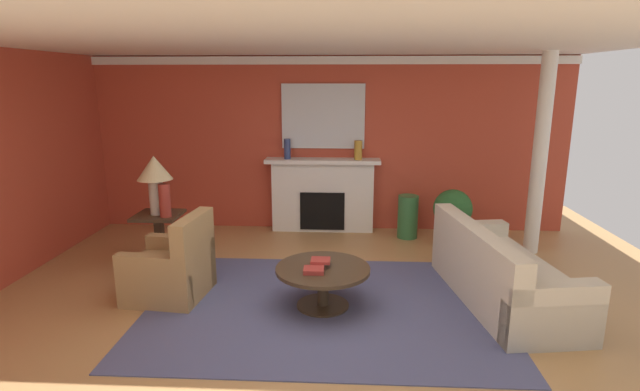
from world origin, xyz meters
TOP-DOWN VIEW (x-y plane):
  - ground_plane at (0.00, 0.00)m, footprint 9.26×9.26m
  - wall_fireplace at (0.00, 3.04)m, footprint 7.72×0.12m
  - ceiling_panel at (0.00, 0.30)m, footprint 7.72×6.56m
  - crown_moulding at (0.00, 2.96)m, footprint 7.72×0.08m
  - area_rug at (0.18, 0.09)m, footprint 3.72×2.72m
  - fireplace at (0.04, 2.83)m, footprint 1.80×0.35m
  - mantel_mirror at (0.04, 2.95)m, footprint 1.29×0.04m
  - sofa at (2.09, 0.34)m, footprint 1.20×2.21m
  - armchair_near_window at (-1.51, 0.26)m, footprint 0.88×0.88m
  - coffee_table at (0.18, 0.09)m, footprint 1.00×1.00m
  - side_table at (-1.99, 1.17)m, footprint 0.56×0.56m
  - table_lamp at (-1.99, 1.17)m, footprint 0.44×0.44m
  - vase_tall_corner at (1.36, 2.53)m, footprint 0.31×0.31m
  - vase_mantel_right at (0.59, 2.78)m, footprint 0.12×0.12m
  - vase_on_side_table at (-1.84, 1.05)m, footprint 0.14×0.14m
  - vase_mantel_left at (-0.51, 2.78)m, footprint 0.10×0.10m
  - book_red_cover at (0.09, -0.05)m, footprint 0.21×0.18m
  - book_art_folio at (0.15, 0.12)m, footprint 0.20×0.18m
  - potted_plant at (1.96, 2.21)m, footprint 0.56×0.56m
  - column_white at (3.03, 1.98)m, footprint 0.20×0.20m

SIDE VIEW (x-z plane):
  - ground_plane at x=0.00m, z-range 0.00..0.00m
  - area_rug at x=0.18m, z-range 0.00..0.01m
  - sofa at x=2.09m, z-range -0.13..0.72m
  - armchair_near_window at x=-1.51m, z-range -0.17..0.78m
  - vase_tall_corner at x=1.36m, z-range 0.00..0.66m
  - coffee_table at x=0.18m, z-range 0.11..0.56m
  - side_table at x=-1.99m, z-range 0.05..0.75m
  - book_red_cover at x=0.09m, z-range 0.45..0.50m
  - potted_plant at x=1.96m, z-range 0.08..0.91m
  - book_art_folio at x=0.15m, z-range 0.50..0.53m
  - fireplace at x=0.04m, z-range -0.03..1.14m
  - vase_on_side_table at x=-1.84m, z-range 0.70..1.12m
  - table_lamp at x=-1.99m, z-range 0.85..1.60m
  - vase_mantel_right at x=0.59m, z-range 1.17..1.46m
  - vase_mantel_left at x=-0.51m, z-range 1.17..1.48m
  - wall_fireplace at x=0.00m, z-range 0.00..2.74m
  - column_white at x=3.03m, z-range 0.00..2.74m
  - mantel_mirror at x=0.04m, z-range 1.32..2.32m
  - crown_moulding at x=0.00m, z-range 2.60..2.72m
  - ceiling_panel at x=0.00m, z-range 2.74..2.80m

